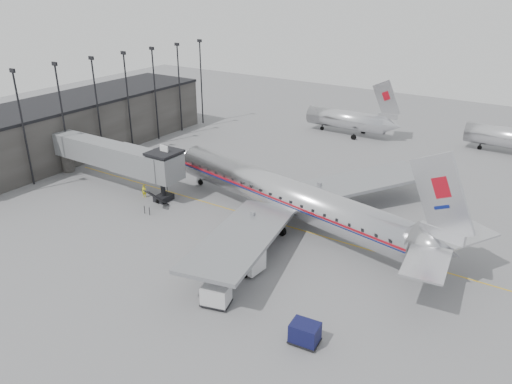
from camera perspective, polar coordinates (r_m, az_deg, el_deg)
ground at (r=54.94m, az=-5.91°, el=-4.46°), size 160.00×160.00×0.00m
terminal at (r=83.35m, az=-20.24°, el=7.01°), size 12.00×46.00×8.00m
apron_line at (r=57.65m, az=0.16°, el=-2.90°), size 60.00×0.15×0.01m
jet_bridge at (r=66.50m, az=-15.36°, el=3.82°), size 21.00×6.20×7.10m
floodlight_masts at (r=79.15m, az=-16.04°, el=10.01°), size 0.90×42.25×15.25m
distant_aircraft_near at (r=88.85m, az=10.39°, el=8.20°), size 16.39×3.20×10.26m
airliner at (r=55.15m, az=3.91°, el=-0.58°), size 39.71×36.43×12.70m
service_van at (r=47.71m, az=-2.17°, el=-7.12°), size 5.68×2.61×2.59m
baggage_cart_navy at (r=39.21m, az=5.60°, el=-15.73°), size 2.39×1.91×1.76m
baggage_cart_white at (r=42.93m, az=-4.59°, el=-11.65°), size 2.78×2.38×1.88m
ramp_worker at (r=64.04m, az=-12.66°, el=0.09°), size 0.70×0.59×1.63m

